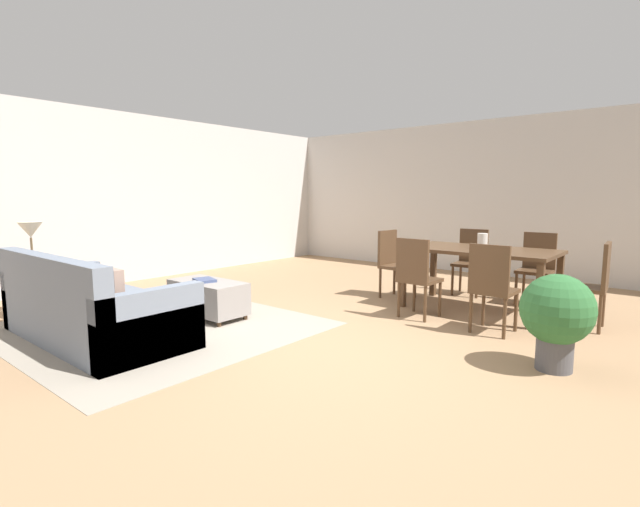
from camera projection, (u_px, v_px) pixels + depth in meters
name	position (u px, v px, depth m)	size (l,w,h in m)	color
ground_plane	(318.00, 346.00, 4.33)	(10.80, 10.80, 0.00)	#9E7A56
wall_back	(504.00, 198.00, 7.97)	(9.00, 0.12, 2.70)	beige
wall_left	(123.00, 198.00, 7.40)	(0.12, 11.00, 2.70)	beige
area_rug	(158.00, 326.00, 4.97)	(3.00, 2.80, 0.01)	gray
couch	(91.00, 310.00, 4.50)	(2.15, 0.98, 0.86)	slate
ottoman_table	(208.00, 297.00, 5.33)	(0.95, 0.47, 0.42)	gray
side_table	(34.00, 278.00, 5.34)	(0.40, 0.40, 0.57)	olive
table_lamp	(30.00, 232.00, 5.27)	(0.26, 0.26, 0.53)	brown
dining_table	(480.00, 256.00, 5.59)	(1.73, 0.97, 0.76)	#513823
dining_chair_near_left	(416.00, 273.00, 5.24)	(0.42, 0.42, 0.92)	#513823
dining_chair_near_right	(492.00, 284.00, 4.64)	(0.40, 0.40, 0.92)	#513823
dining_chair_far_left	(471.00, 258.00, 6.57)	(0.43, 0.43, 0.92)	#513823
dining_chair_far_right	(537.00, 264.00, 5.96)	(0.40, 0.40, 0.92)	#513823
dining_chair_head_east	(594.00, 280.00, 4.81)	(0.42, 0.42, 0.92)	#513823
dining_chair_head_west	(393.00, 260.00, 6.35)	(0.42, 0.42, 0.92)	#513823
vase_centerpiece	(482.00, 241.00, 5.54)	(0.12, 0.12, 0.19)	silver
book_on_ottoman	(205.00, 280.00, 5.29)	(0.26, 0.20, 0.03)	#3F4C72
potted_plant	(557.00, 314.00, 3.68)	(0.56, 0.56, 0.78)	#4C4C51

